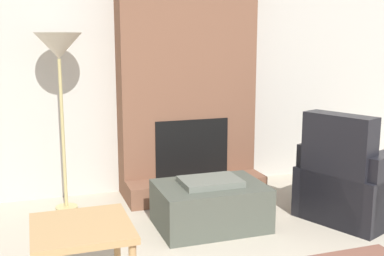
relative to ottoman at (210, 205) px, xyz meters
The scene contains 6 objects.
wall_back 1.65m from the ottoman, 83.71° to the left, with size 6.95×0.06×2.60m, color #BCB7AD.
fireplace 1.44m from the ottoman, 82.40° to the left, with size 1.39×0.63×2.60m.
ottoman is the anchor object (origin of this frame).
armchair 1.30m from the ottoman, ahead, with size 1.13×1.05×0.95m.
side_table 1.44m from the ottoman, 143.02° to the right, with size 0.58×0.59×0.49m.
floor_lamp_left 1.88m from the ottoman, 142.70° to the left, with size 0.41×0.41×1.61m.
Camera 1 is at (-1.51, -1.42, 1.57)m, focal length 45.00 mm.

